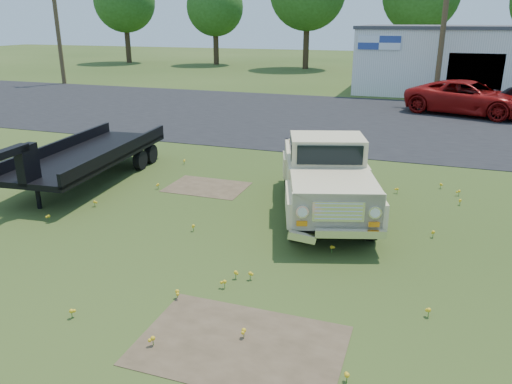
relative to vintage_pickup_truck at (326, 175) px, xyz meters
The scene contains 12 objects.
ground 3.28m from the vintage_pickup_truck, 119.52° to the right, with size 140.00×140.00×0.00m, color #2A4014.
asphalt_lot 12.40m from the vintage_pickup_truck, 97.18° to the left, with size 90.00×14.00×0.02m, color black.
dirt_patch_a 5.81m from the vintage_pickup_truck, 90.46° to the right, with size 3.00×2.00×0.01m, color #4A3C27.
dirt_patch_b 3.75m from the vintage_pickup_truck, 167.75° to the left, with size 2.20×1.60×0.01m, color #4A3C27.
commercial_building 24.69m from the vintage_pickup_truck, 79.60° to the left, with size 14.20×8.20×4.15m.
utility_pole_west 30.64m from the vintage_pickup_truck, 140.70° to the left, with size 1.60×0.30×9.00m.
utility_pole_mid 19.76m from the vintage_pickup_truck, 82.74° to the left, with size 1.60×0.30×9.00m.
treeline_a 47.86m from the vintage_pickup_truck, 128.41° to the left, with size 6.40×6.40×9.52m.
treeline_b 43.23m from the vintage_pickup_truck, 117.05° to the left, with size 5.76×5.76×8.57m.
vintage_pickup_truck is the anchor object (origin of this frame).
flatbed_trailer 7.08m from the vintage_pickup_truck, behind, with size 2.14×6.42×1.75m, color black, non-canonical shape.
red_pickup 16.00m from the vintage_pickup_truck, 75.56° to the left, with size 2.74×5.94×1.65m, color maroon.
Camera 1 is at (3.75, -8.76, 4.54)m, focal length 35.00 mm.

